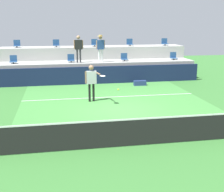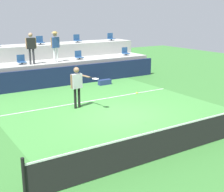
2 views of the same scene
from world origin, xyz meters
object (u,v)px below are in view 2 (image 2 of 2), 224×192
Objects in this scene: spectator_with_hat at (55,43)px; tennis_ball at (137,93)px; stadium_chair_upper_right at (77,39)px; stadium_chair_upper_far_right at (111,37)px; spectator_in_grey at (31,45)px; stadium_chair_lower_right at (79,56)px; stadium_chair_upper_center at (40,41)px; equipment_bag at (105,82)px; stadium_chair_lower_left at (21,60)px; tennis_player at (77,83)px; stadium_chair_lower_far_right at (125,52)px.

spectator_with_hat is 25.87× the size of tennis_ball.
stadium_chair_upper_right is at bearing 41.41° from spectator_with_hat.
spectator_in_grey is (-6.57, -2.18, -0.01)m from stadium_chair_upper_far_right.
stadium_chair_lower_right is 7.65× the size of tennis_ball.
stadium_chair_upper_center is 0.68× the size of equipment_bag.
stadium_chair_upper_far_right is (5.25, 0.00, 0.00)m from stadium_chair_upper_center.
stadium_chair_upper_far_right reaches higher than stadium_chair_lower_right.
stadium_chair_lower_left is 1.00× the size of stadium_chair_upper_right.
stadium_chair_upper_center is 5.12m from equipment_bag.
stadium_chair_upper_right is (2.58, 0.00, 0.00)m from stadium_chair_upper_center.
stadium_chair_lower_right is 0.30× the size of spectator_with_hat.
spectator_in_grey is at bearing -150.72° from stadium_chair_upper_right.
tennis_ball is at bearing -79.67° from tennis_player.
stadium_chair_upper_right is (0.81, 1.80, 0.85)m from stadium_chair_lower_right.
stadium_chair_lower_left is at bearing 180.00° from stadium_chair_lower_right.
stadium_chair_upper_right is at bearing 0.00° from stadium_chair_upper_center.
stadium_chair_upper_far_right is at bearing 61.94° from tennis_ball.
stadium_chair_lower_far_right is 0.30× the size of spectator_in_grey.
tennis_player is (-6.35, -7.33, -1.19)m from stadium_chair_upper_far_right.
spectator_in_grey is 2.28× the size of equipment_bag.
stadium_chair_lower_left is 5.59m from tennis_player.
stadium_chair_upper_far_right reaches higher than tennis_player.
stadium_chair_upper_center is at bearing 119.35° from equipment_bag.
stadium_chair_lower_far_right is at bearing 0.00° from stadium_chair_lower_left.
stadium_chair_upper_center is at bearing 92.82° from spectator_with_hat.
tennis_player is at bearing 100.33° from tennis_ball.
tennis_player is at bearing -98.46° from stadium_chair_upper_center.
stadium_chair_lower_left is at bearing 151.13° from equipment_bag.
tennis_ball is at bearing -112.28° from equipment_bag.
stadium_chair_lower_right is 0.68× the size of equipment_bag.
stadium_chair_lower_far_right is at bearing -18.81° from stadium_chair_upper_center.
stadium_chair_upper_right is 0.29× the size of tennis_player.
spectator_with_hat is (-1.67, -0.38, 0.87)m from stadium_chair_lower_right.
tennis_ball is at bearing -84.38° from spectator_in_grey.
spectator_in_grey is 4.58m from equipment_bag.
spectator_in_grey is (-0.22, 5.15, 1.18)m from tennis_player.
stadium_chair_upper_center and stadium_chair_upper_far_right have the same top height.
spectator_in_grey is at bearing 152.58° from equipment_bag.
stadium_chair_lower_far_right is at bearing 40.95° from tennis_player.
tennis_player is 2.38× the size of equipment_bag.
stadium_chair_lower_right is 2.65m from equipment_bag.
spectator_in_grey reaches higher than stadium_chair_upper_far_right.
tennis_ball reaches higher than equipment_bag.
spectator_in_grey is at bearing -176.67° from stadium_chair_lower_far_right.
stadium_chair_lower_far_right is 7.65× the size of tennis_ball.
spectator_with_hat is (0.11, -2.18, 0.02)m from stadium_chair_upper_center.
stadium_chair_lower_far_right is at bearing 57.23° from tennis_ball.
stadium_chair_lower_left is 4.81m from stadium_chair_upper_right.
tennis_player reaches higher than tennis_ball.
stadium_chair_lower_left is at bearing 98.43° from tennis_ball.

